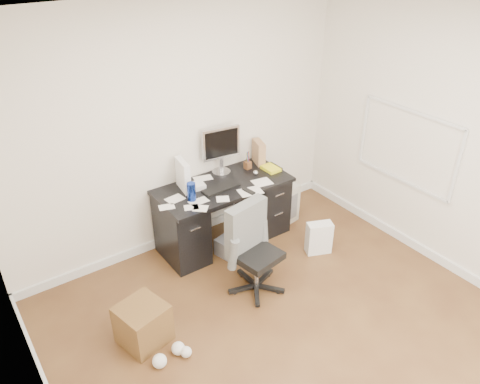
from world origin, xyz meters
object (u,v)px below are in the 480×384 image
object	(u,v)px
keyboard	(221,188)
wicker_basket	(143,324)
desk	(224,211)
lcd_monitor	(221,150)
pc_tower	(279,198)
office_chair	(257,251)

from	to	relation	value
keyboard	wicker_basket	bearing A→B (deg)	-153.26
keyboard	wicker_basket	world-z (taller)	keyboard
desk	lcd_monitor	size ratio (longest dim) A/B	2.66
lcd_monitor	pc_tower	distance (m)	1.09
desk	lcd_monitor	xyz separation A→B (m)	(0.13, 0.24, 0.63)
desk	keyboard	size ratio (longest dim) A/B	3.51
pc_tower	wicker_basket	size ratio (longest dim) A/B	1.29
keyboard	office_chair	distance (m)	0.87
lcd_monitor	office_chair	distance (m)	1.30
keyboard	office_chair	bearing A→B (deg)	-101.83
lcd_monitor	keyboard	distance (m)	0.46
office_chair	pc_tower	size ratio (longest dim) A/B	1.91
lcd_monitor	pc_tower	bearing A→B (deg)	-6.73
lcd_monitor	keyboard	world-z (taller)	lcd_monitor
desk	keyboard	bearing A→B (deg)	-136.56
keyboard	pc_tower	xyz separation A→B (m)	(0.93, 0.13, -0.51)
desk	office_chair	world-z (taller)	office_chair
pc_tower	wicker_basket	distance (m)	2.45
lcd_monitor	office_chair	xyz separation A→B (m)	(-0.33, -1.13, -0.56)
office_chair	wicker_basket	size ratio (longest dim) A/B	2.46
desk	wicker_basket	xyz separation A→B (m)	(-1.42, -0.85, -0.21)
wicker_basket	pc_tower	bearing A→B (deg)	21.68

